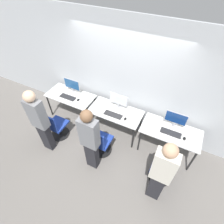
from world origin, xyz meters
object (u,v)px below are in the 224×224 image
Objects in this scene: monitor_center at (118,101)px; keyboard_right at (171,133)px; person_right at (161,172)px; monitor_left at (72,85)px; office_chair_left at (56,127)px; mouse_right at (184,139)px; person_left at (40,121)px; monitor_right at (176,119)px; mouse_left at (78,100)px; keyboard_left at (68,97)px; keyboard_center at (113,115)px; office_chair_center at (100,143)px; person_center at (90,140)px; mouse_center at (125,119)px; office_chair_right at (161,171)px.

monitor_center is 1.04× the size of keyboard_right.
keyboard_right is 0.26× the size of person_right.
office_chair_left is (0.08, -0.94, -0.64)m from monitor_left.
mouse_right is 0.05× the size of person_right.
office_chair_left is at bearing 95.00° from person_left.
monitor_right reaches higher than keyboard_right.
keyboard_right is at bearing -90.00° from monitor_right.
mouse_left is 0.05× the size of person_right.
person_left is at bearing -84.25° from keyboard_left.
person_right is (1.39, -0.99, 0.18)m from keyboard_center.
monitor_center is at bearing 171.58° from mouse_right.
monitor_left is 1.69m from office_chair_center.
keyboard_center is at bearing -1.65° from keyboard_left.
keyboard_center is 0.26× the size of person_right.
keyboard_right is at bearing 0.67° from keyboard_left.
monitor_right is 1.28m from person_right.
monitor_center reaches higher than keyboard_right.
keyboard_right is at bearing 15.73° from office_chair_left.
person_right reaches higher than office_chair_center.
person_right reaches higher than keyboard_right.
person_center reaches higher than monitor_left.
mouse_center reaches higher than keyboard_right.
keyboard_right is (1.36, 1.02, -0.18)m from person_center.
monitor_left is at bearing 161.72° from office_chair_right.
mouse_center is at bearing -2.65° from mouse_left.
monitor_center is at bearing 87.61° from office_chair_center.
monitor_right reaches higher than mouse_center.
keyboard_left is 0.96× the size of monitor_right.
person_right reaches higher than keyboard_left.
keyboard_right is at bearing -9.03° from monitor_center.
keyboard_left is 0.26× the size of person_center.
office_chair_right reaches higher than keyboard_right.
mouse_right is 0.82m from office_chair_right.
mouse_center is 0.21× the size of keyboard_right.
monitor_left is 1.04× the size of keyboard_right.
monitor_left is 2.68m from keyboard_right.
person_left reaches higher than office_chair_right.
office_chair_left is 1.00× the size of office_chair_right.
mouse_right is at bearing 1.78° from mouse_center.
person_center is at bearing 3.43° from person_left.
keyboard_left is at bearing 178.68° from mouse_center.
mouse_left is at bearing 164.27° from office_chair_right.
monitor_right is at bearing 90.00° from keyboard_right.
person_left is 19.36× the size of mouse_right.
mouse_right is at bearing 0.06° from keyboard_left.
monitor_right is at bearing 0.21° from monitor_center.
monitor_right is 5.07× the size of mouse_right.
person_right is at bearing -25.06° from monitor_left.
monitor_right is (1.36, 1.24, 0.04)m from person_center.
office_chair_right reaches higher than mouse_right.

